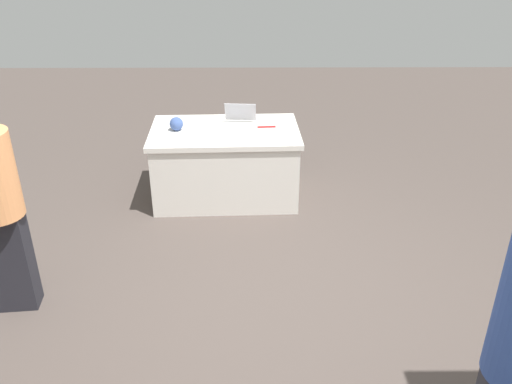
{
  "coord_description": "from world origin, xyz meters",
  "views": [
    {
      "loc": [
        0.22,
        3.14,
        2.57
      ],
      "look_at": [
        0.2,
        -0.13,
        0.9
      ],
      "focal_mm": 37.61,
      "sensor_mm": 36.0,
      "label": 1
    }
  ],
  "objects_px": {
    "laptop_silver": "(240,122)",
    "yarn_ball": "(176,124)",
    "table_foreground": "(226,163)",
    "scissors_red": "(267,127)"
  },
  "relations": [
    {
      "from": "laptop_silver",
      "to": "scissors_red",
      "type": "bearing_deg",
      "value": 173.86
    },
    {
      "from": "yarn_ball",
      "to": "scissors_red",
      "type": "bearing_deg",
      "value": -174.9
    },
    {
      "from": "table_foreground",
      "to": "yarn_ball",
      "type": "height_order",
      "value": "yarn_ball"
    },
    {
      "from": "yarn_ball",
      "to": "table_foreground",
      "type": "bearing_deg",
      "value": -177.93
    },
    {
      "from": "table_foreground",
      "to": "yarn_ball",
      "type": "xyz_separation_m",
      "value": [
        0.47,
        0.02,
        0.43
      ]
    },
    {
      "from": "table_foreground",
      "to": "scissors_red",
      "type": "bearing_deg",
      "value": -171.52
    },
    {
      "from": "yarn_ball",
      "to": "scissors_red",
      "type": "relative_size",
      "value": 0.74
    },
    {
      "from": "table_foreground",
      "to": "scissors_red",
      "type": "relative_size",
      "value": 8.29
    },
    {
      "from": "laptop_silver",
      "to": "yarn_ball",
      "type": "distance_m",
      "value": 0.63
    },
    {
      "from": "table_foreground",
      "to": "laptop_silver",
      "type": "relative_size",
      "value": 4.43
    }
  ]
}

